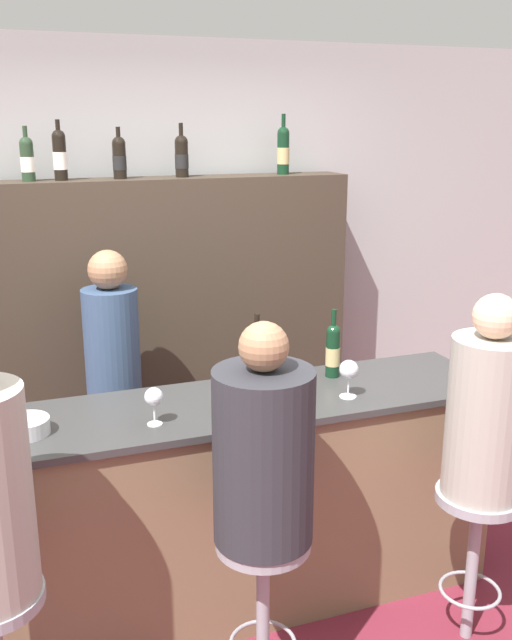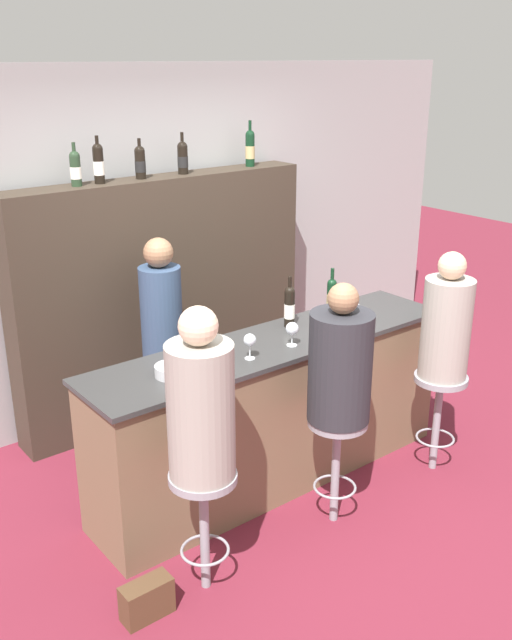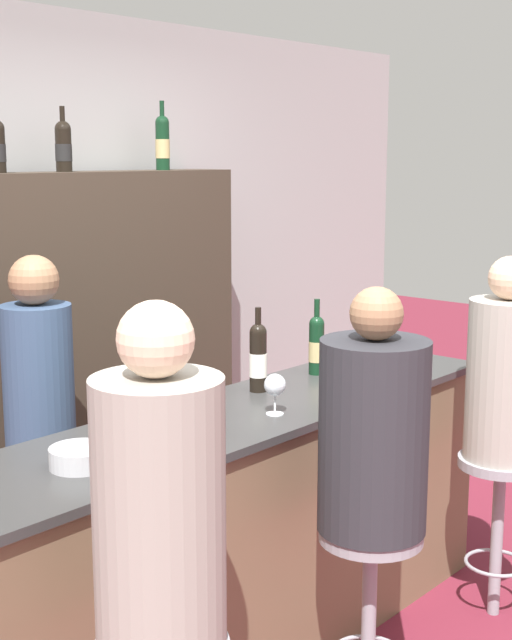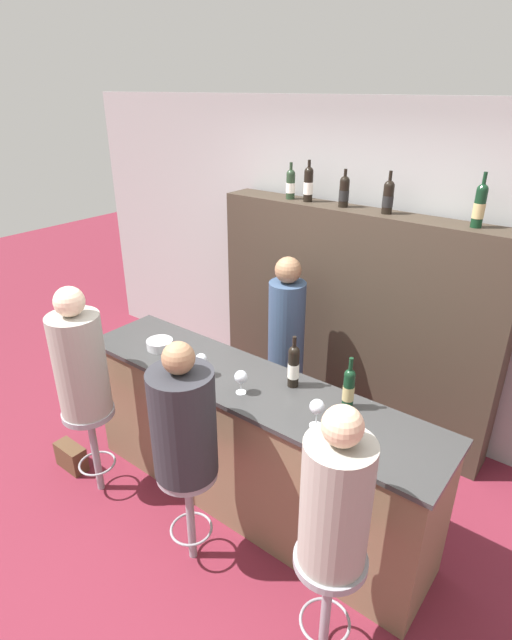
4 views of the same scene
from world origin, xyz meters
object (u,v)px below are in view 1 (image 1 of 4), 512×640
wine_bottle_counter_1 (333,350)px  wine_bottle_backbar_0 (27,159)px  wine_bottle_backbar_1 (60,155)px  metal_bowl (25,426)px  wine_bottle_backbar_4 (283,150)px  bar_stool_right (476,526)px  wine_glass_2 (349,371)px  wine_glass_1 (232,389)px  wine_bottle_backbar_3 (182,156)px  wine_bottle_backbar_2 (119,157)px  bartender (115,401)px  wine_bottle_counter_0 (257,357)px  guest_seated_middle (263,450)px  guest_seated_right (487,410)px  bar_stool_middle (263,574)px  wine_glass_0 (154,398)px

wine_bottle_counter_1 → wine_bottle_backbar_0: 1.90m
wine_bottle_backbar_1 → metal_bowl: wine_bottle_backbar_1 is taller
wine_bottle_backbar_4 → bar_stool_right: size_ratio=0.51×
wine_glass_2 → wine_glass_1: bearing=180.0°
metal_bowl → wine_bottle_backbar_3: bearing=54.0°
wine_bottle_backbar_2 → metal_bowl: bearing=-115.0°
metal_bowl → bartender: 1.04m
wine_bottle_backbar_3 → bar_stool_right: wine_bottle_backbar_3 is taller
wine_bottle_counter_0 → wine_bottle_backbar_0: wine_bottle_backbar_0 is taller
wine_bottle_counter_0 → bartender: size_ratio=0.22×
wine_bottle_backbar_0 → wine_bottle_backbar_1: 0.17m
wine_bottle_counter_1 → guest_seated_middle: guest_seated_middle is taller
wine_bottle_backbar_4 → wine_glass_1: (-0.79, -1.43, -0.88)m
wine_bottle_counter_0 → wine_bottle_backbar_2: 1.48m
wine_bottle_backbar_2 → wine_glass_2: bearing=-63.9°
wine_bottle_backbar_3 → bartender: bearing=-137.6°
guest_seated_middle → bar_stool_right: size_ratio=1.18×
guest_seated_middle → guest_seated_right: (0.94, -0.00, 0.02)m
wine_bottle_backbar_0 → wine_glass_1: (0.66, -1.43, -0.86)m
bar_stool_middle → bar_stool_right: same height
wine_bottle_backbar_0 → bar_stool_middle: (0.63, -1.88, -1.42)m
wine_bottle_counter_1 → wine_bottle_backbar_0: (-1.23, 1.18, 0.83)m
wine_glass_1 → bartender: bearing=109.4°
wine_glass_0 → wine_glass_2: size_ratio=0.92×
bar_stool_right → bartender: bartender is taller
wine_bottle_backbar_1 → wine_glass_0: bearing=-83.3°
wine_bottle_backbar_3 → guest_seated_middle: bearing=-96.3°
metal_bowl → bartender: size_ratio=0.12×
bartender → bar_stool_right: bearing=-48.7°
guest_seated_right → wine_glass_0: bearing=159.9°
guest_seated_middle → bar_stool_middle: bearing=-90.0°
wine_glass_1 → wine_bottle_backbar_1: bearing=108.9°
wine_bottle_backbar_2 → wine_bottle_counter_0: bearing=-72.3°
wine_bottle_backbar_0 → wine_bottle_counter_0: bearing=-53.9°
wine_glass_1 → metal_bowl: size_ratio=0.81×
wine_bottle_backbar_3 → wine_bottle_backbar_1: bearing=-180.0°
bar_stool_middle → guest_seated_right: 1.07m
wine_bottle_backbar_1 → wine_glass_1: bearing=-71.1°
wine_bottle_counter_0 → wine_bottle_backbar_3: (-0.03, 1.18, 0.82)m
wine_bottle_counter_1 → wine_bottle_backbar_4: (0.22, 1.18, 0.85)m
wine_bottle_backbar_2 → wine_glass_0: bearing=-95.9°
wine_glass_2 → bar_stool_middle: wine_glass_2 is taller
wine_bottle_backbar_1 → bar_stool_middle: 2.41m
guest_seated_middle → wine_bottle_backbar_0: bearing=108.4°
wine_bottle_backbar_2 → bar_stool_right: wine_bottle_backbar_2 is taller
wine_bottle_backbar_0 → wine_glass_0: wine_bottle_backbar_0 is taller
wine_bottle_backbar_0 → guest_seated_right: (1.56, -1.88, -0.90)m
bartender → wine_bottle_counter_0: bearing=-52.7°
wine_bottle_backbar_0 → bar_stool_right: 2.83m
wine_bottle_backbar_4 → wine_glass_0: bearing=-127.9°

